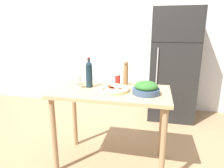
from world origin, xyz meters
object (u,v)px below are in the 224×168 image
object	(u,v)px
refrigerator	(173,65)
wine_glass_near	(78,79)
pepper_mill	(126,74)
homemade_pizza	(113,89)
wine_glass_far	(74,77)
salad_bowl	(146,88)
salt_canister	(118,80)
wine_bottle	(89,74)

from	to	relation	value
refrigerator	wine_glass_near	world-z (taller)	refrigerator
pepper_mill	homemade_pizza	size ratio (longest dim) A/B	0.82
wine_glass_far	salad_bowl	bearing A→B (deg)	-9.61
wine_glass_far	salad_bowl	distance (m)	0.85
wine_glass_near	salad_bowl	distance (m)	0.76
salad_bowl	salt_canister	xyz separation A→B (m)	(-0.35, 0.27, 0.01)
refrigerator	salt_canister	world-z (taller)	refrigerator
refrigerator	wine_bottle	world-z (taller)	refrigerator
wine_bottle	pepper_mill	distance (m)	0.43
wine_glass_far	salad_bowl	xyz separation A→B (m)	(0.84, -0.14, -0.04)
wine_glass_far	pepper_mill	size ratio (longest dim) A/B	0.52
refrigerator	wine_glass_far	size ratio (longest dim) A/B	12.86
salad_bowl	wine_glass_far	bearing A→B (deg)	170.39
refrigerator	homemade_pizza	xyz separation A→B (m)	(-0.72, -1.57, -0.01)
refrigerator	salad_bowl	distance (m)	1.64
wine_bottle	salt_canister	size ratio (longest dim) A/B	2.57
wine_bottle	wine_glass_near	distance (m)	0.14
refrigerator	wine_glass_near	xyz separation A→B (m)	(-1.12, -1.55, 0.07)
pepper_mill	refrigerator	bearing A→B (deg)	64.41
wine_glass_near	wine_glass_far	xyz separation A→B (m)	(-0.09, 0.10, 0.00)
pepper_mill	wine_glass_near	bearing A→B (deg)	-153.80
refrigerator	pepper_mill	bearing A→B (deg)	-115.59
homemade_pizza	wine_glass_far	bearing A→B (deg)	167.24
wine_glass_near	salt_canister	world-z (taller)	wine_glass_near
wine_bottle	wine_glass_far	distance (m)	0.21
wine_glass_near	salt_canister	distance (m)	0.47
wine_bottle	wine_glass_near	xyz separation A→B (m)	(-0.11, -0.07, -0.05)
refrigerator	homemade_pizza	distance (m)	1.72
refrigerator	pepper_mill	world-z (taller)	refrigerator
wine_glass_near	pepper_mill	xyz separation A→B (m)	(0.50, 0.25, 0.04)
refrigerator	salt_canister	size ratio (longest dim) A/B	14.27
homemade_pizza	wine_bottle	bearing A→B (deg)	164.22
wine_glass_far	pepper_mill	xyz separation A→B (m)	(0.58, 0.15, 0.03)
wine_bottle	wine_glass_far	world-z (taller)	wine_bottle
wine_glass_far	salad_bowl	world-z (taller)	wine_glass_far
salad_bowl	homemade_pizza	bearing A→B (deg)	174.94
wine_glass_far	homemade_pizza	bearing A→B (deg)	-12.76
refrigerator	salt_canister	bearing A→B (deg)	-118.39
homemade_pizza	salt_canister	size ratio (longest dim) A/B	2.62
wine_bottle	salad_bowl	size ratio (longest dim) A/B	1.21
refrigerator	pepper_mill	distance (m)	1.45
wine_glass_near	homemade_pizza	bearing A→B (deg)	-2.18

